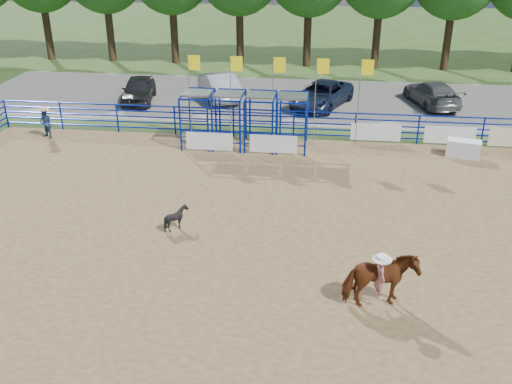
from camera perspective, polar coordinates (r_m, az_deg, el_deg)
ground at (r=19.50m, az=1.96°, el=-4.83°), size 120.00×120.00×0.00m
arena_dirt at (r=19.50m, az=1.96°, el=-4.80°), size 30.00×20.00×0.02m
gravel_strip at (r=35.21m, az=4.45°, el=9.19°), size 40.00×10.00×0.01m
announcer_table at (r=27.82m, az=20.03°, el=4.10°), size 1.60×1.02×0.79m
horse_and_rider at (r=16.25m, az=12.29°, el=-8.49°), size 2.17×1.42×2.25m
calf at (r=20.12m, az=-7.97°, el=-2.57°), size 0.83×0.74×0.87m
spectator_cowboy at (r=30.26m, az=-20.31°, el=6.51°), size 0.90×0.84×1.54m
car_a at (r=35.22m, az=-11.68°, el=10.00°), size 2.39×4.52×1.46m
car_b at (r=35.23m, az=-3.76°, el=10.60°), size 3.54×5.22×1.63m
car_c at (r=33.79m, az=6.55°, el=9.66°), size 4.15×5.63×1.42m
car_d at (r=35.41m, az=17.19°, el=9.41°), size 3.20×5.17×1.40m
perimeter_fence at (r=19.13m, az=2.00°, el=-2.89°), size 30.10×20.10×1.50m
chute_assembly at (r=27.21m, az=-0.35°, el=7.11°), size 19.32×2.41×4.20m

